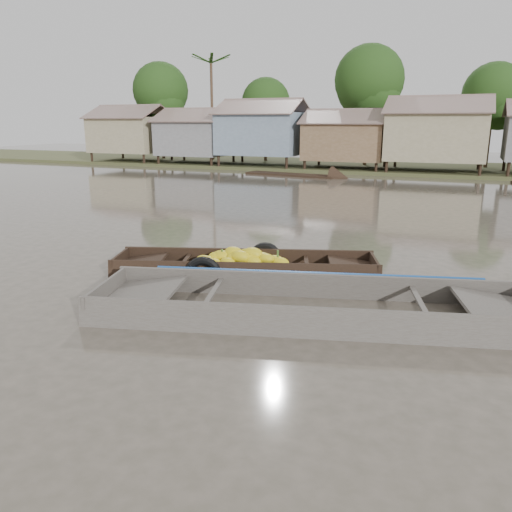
% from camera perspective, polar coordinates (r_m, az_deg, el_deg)
% --- Properties ---
extents(ground, '(120.00, 120.00, 0.00)m').
position_cam_1_polar(ground, '(10.03, -5.25, -6.22)').
color(ground, '#4C463A').
rests_on(ground, ground).
extents(riverbank, '(120.00, 12.47, 10.22)m').
position_cam_1_polar(riverbank, '(40.15, 20.93, 13.36)').
color(riverbank, '#384723').
rests_on(riverbank, ground).
extents(banana_boat, '(6.57, 3.48, 0.91)m').
position_cam_1_polar(banana_boat, '(12.29, -1.83, -1.15)').
color(banana_boat, black).
rests_on(banana_boat, ground).
extents(viewer_boat, '(8.79, 4.32, 0.68)m').
position_cam_1_polar(viewer_boat, '(9.78, 6.70, -6.31)').
color(viewer_boat, '#453F3A').
rests_on(viewer_boat, ground).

